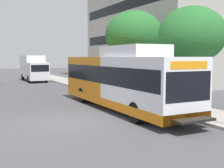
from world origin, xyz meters
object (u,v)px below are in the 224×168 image
Objects in this scene: street_tree_near_stop at (192,35)px; street_tree_mid_block at (134,35)px; transit_bus at (121,80)px; box_truck_background at (34,67)px.

street_tree_mid_block reaches higher than street_tree_near_stop.
transit_bus is at bearing 151.55° from street_tree_near_stop.
street_tree_mid_block is (4.03, 5.21, 3.07)m from transit_bus.
street_tree_mid_block is 17.94m from box_truck_background.
street_tree_near_stop is at bearing -80.69° from box_truck_background.
box_truck_background is (-3.97, 24.23, -2.54)m from street_tree_near_stop.
street_tree_near_stop is 0.83× the size of box_truck_background.
box_truck_background is (-4.47, 17.10, -3.04)m from street_tree_mid_block.
transit_bus is 1.75× the size of box_truck_background.
transit_bus is at bearing -88.89° from box_truck_background.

